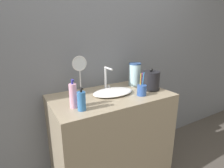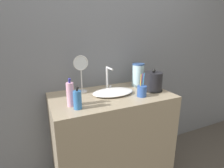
{
  "view_description": "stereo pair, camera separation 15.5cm",
  "coord_description": "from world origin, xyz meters",
  "px_view_note": "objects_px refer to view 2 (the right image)",
  "views": [
    {
      "loc": [
        -0.75,
        -0.98,
        1.45
      ],
      "look_at": [
        0.01,
        0.31,
        1.02
      ],
      "focal_mm": 28.0,
      "sensor_mm": 36.0,
      "label": 1
    },
    {
      "loc": [
        -0.61,
        -1.05,
        1.45
      ],
      "look_at": [
        0.01,
        0.31,
        1.02
      ],
      "focal_mm": 28.0,
      "sensor_mm": 36.0,
      "label": 2
    }
  ],
  "objects_px": {
    "electric_kettle": "(153,82)",
    "toothbrush_cup": "(142,91)",
    "faucet": "(108,77)",
    "vanity_mirror": "(81,71)",
    "lotion_bottle": "(77,100)",
    "shampoo_bottle": "(70,94)",
    "water_pitcher": "(138,75)"
  },
  "relations": [
    {
      "from": "electric_kettle",
      "to": "lotion_bottle",
      "type": "bearing_deg",
      "value": -170.85
    },
    {
      "from": "electric_kettle",
      "to": "vanity_mirror",
      "type": "xyz_separation_m",
      "value": [
        -0.63,
        0.24,
        0.12
      ]
    },
    {
      "from": "faucet",
      "to": "toothbrush_cup",
      "type": "xyz_separation_m",
      "value": [
        0.2,
        -0.28,
        -0.08
      ]
    },
    {
      "from": "water_pitcher",
      "to": "toothbrush_cup",
      "type": "bearing_deg",
      "value": -115.98
    },
    {
      "from": "electric_kettle",
      "to": "toothbrush_cup",
      "type": "distance_m",
      "value": 0.21
    },
    {
      "from": "vanity_mirror",
      "to": "electric_kettle",
      "type": "bearing_deg",
      "value": -20.74
    },
    {
      "from": "water_pitcher",
      "to": "electric_kettle",
      "type": "bearing_deg",
      "value": -75.72
    },
    {
      "from": "shampoo_bottle",
      "to": "vanity_mirror",
      "type": "relative_size",
      "value": 0.63
    },
    {
      "from": "electric_kettle",
      "to": "shampoo_bottle",
      "type": "bearing_deg",
      "value": -176.64
    },
    {
      "from": "electric_kettle",
      "to": "water_pitcher",
      "type": "distance_m",
      "value": 0.2
    },
    {
      "from": "shampoo_bottle",
      "to": "vanity_mirror",
      "type": "bearing_deg",
      "value": 60.14
    },
    {
      "from": "toothbrush_cup",
      "to": "shampoo_bottle",
      "type": "distance_m",
      "value": 0.61
    },
    {
      "from": "lotion_bottle",
      "to": "electric_kettle",
      "type": "bearing_deg",
      "value": 9.15
    },
    {
      "from": "lotion_bottle",
      "to": "faucet",
      "type": "bearing_deg",
      "value": 39.49
    },
    {
      "from": "toothbrush_cup",
      "to": "lotion_bottle",
      "type": "relative_size",
      "value": 1.19
    },
    {
      "from": "electric_kettle",
      "to": "water_pitcher",
      "type": "xyz_separation_m",
      "value": [
        -0.05,
        0.19,
        0.04
      ]
    },
    {
      "from": "faucet",
      "to": "vanity_mirror",
      "type": "height_order",
      "value": "vanity_mirror"
    },
    {
      "from": "faucet",
      "to": "water_pitcher",
      "type": "height_order",
      "value": "water_pitcher"
    },
    {
      "from": "water_pitcher",
      "to": "shampoo_bottle",
      "type": "bearing_deg",
      "value": -162.38
    },
    {
      "from": "faucet",
      "to": "lotion_bottle",
      "type": "bearing_deg",
      "value": -140.51
    },
    {
      "from": "faucet",
      "to": "toothbrush_cup",
      "type": "relative_size",
      "value": 1.12
    },
    {
      "from": "lotion_bottle",
      "to": "shampoo_bottle",
      "type": "distance_m",
      "value": 0.09
    },
    {
      "from": "shampoo_bottle",
      "to": "water_pitcher",
      "type": "relative_size",
      "value": 0.92
    },
    {
      "from": "lotion_bottle",
      "to": "water_pitcher",
      "type": "height_order",
      "value": "water_pitcher"
    },
    {
      "from": "faucet",
      "to": "electric_kettle",
      "type": "height_order",
      "value": "faucet"
    },
    {
      "from": "shampoo_bottle",
      "to": "vanity_mirror",
      "type": "xyz_separation_m",
      "value": [
        0.16,
        0.29,
        0.11
      ]
    },
    {
      "from": "faucet",
      "to": "vanity_mirror",
      "type": "bearing_deg",
      "value": 167.44
    },
    {
      "from": "electric_kettle",
      "to": "lotion_bottle",
      "type": "xyz_separation_m",
      "value": [
        -0.76,
        -0.12,
        -0.01
      ]
    },
    {
      "from": "faucet",
      "to": "shampoo_bottle",
      "type": "xyz_separation_m",
      "value": [
        -0.41,
        -0.23,
        -0.04
      ]
    },
    {
      "from": "electric_kettle",
      "to": "shampoo_bottle",
      "type": "height_order",
      "value": "shampoo_bottle"
    },
    {
      "from": "faucet",
      "to": "vanity_mirror",
      "type": "distance_m",
      "value": 0.26
    },
    {
      "from": "electric_kettle",
      "to": "toothbrush_cup",
      "type": "bearing_deg",
      "value": -153.09
    }
  ]
}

